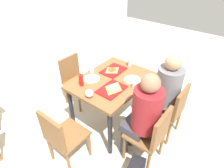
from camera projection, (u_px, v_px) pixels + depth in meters
The scene contains 19 objects.
ground_plane at pixel (112, 120), 3.00m from camera, with size 10.00×10.00×0.02m, color beige.
main_table at pixel (112, 86), 2.62m from camera, with size 1.09×0.82×0.77m.
chair_near_left at pixel (152, 134), 2.14m from camera, with size 0.40×0.40×0.84m.
chair_near_right at pixel (172, 109), 2.49m from camera, with size 0.40×0.40×0.84m.
chair_far_side at pixel (75, 77), 3.12m from camera, with size 0.40×0.40×0.84m.
chair_left_end at pixel (61, 136), 2.12m from camera, with size 0.40×0.40×0.84m.
person_in_red at pixel (143, 113), 2.07m from camera, with size 0.32×0.42×1.25m.
person_in_brown_jacket at pixel (165, 90), 2.42m from camera, with size 0.32×0.42×1.25m.
tray_red_near at pixel (112, 89), 2.36m from camera, with size 0.36×0.26×0.02m, color #B21414.
tray_red_far at pixel (113, 70), 2.74m from camera, with size 0.36×0.26×0.02m, color #B21414.
paper_plate_center at pixel (92, 79), 2.56m from camera, with size 0.22×0.22×0.01m, color white.
paper_plate_near_edge at pixel (132, 80), 2.55m from camera, with size 0.22×0.22×0.01m, color white.
pizza_slice_a at pixel (113, 88), 2.36m from camera, with size 0.26×0.22×0.02m.
pizza_slice_b at pixel (112, 70), 2.72m from camera, with size 0.21×0.19×0.02m.
plastic_cup_a at pixel (92, 69), 2.69m from camera, with size 0.07×0.07×0.10m, color white.
plastic_cup_b at pixel (135, 85), 2.37m from camera, with size 0.07×0.07×0.10m, color white.
soda_can at pixel (130, 62), 2.83m from camera, with size 0.07×0.07×0.12m, color #B7BCC6.
condiment_bottle at pixel (81, 80), 2.40m from camera, with size 0.06×0.06×0.16m, color red.
foil_bundle at pixel (89, 93), 2.22m from camera, with size 0.10×0.10×0.10m, color silver.
Camera 1 is at (-1.68, -1.32, 2.18)m, focal length 30.19 mm.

